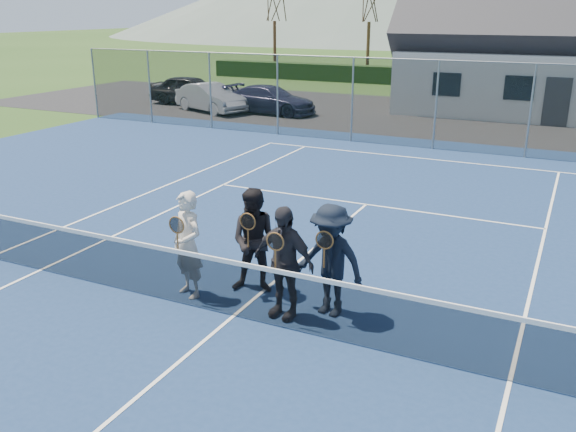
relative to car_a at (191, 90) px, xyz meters
The scene contains 14 objects.
ground 13.62m from the car_a, ahead, with size 220.00×220.00×0.00m, color #284619.
court_surface 23.11m from the car_a, 54.11° to the right, with size 30.00×30.00×0.02m, color navy.
tarmac_carpark 9.65m from the car_a, ahead, with size 40.00×12.00×0.01m, color black.
hedge_row 18.97m from the car_a, 44.45° to the left, with size 40.00×1.20×1.10m, color black.
car_a is the anchor object (origin of this frame).
car_b 2.70m from the car_a, 35.85° to the right, with size 1.39×4.00×1.32m, color #95979D.
car_c 5.02m from the car_a, ahead, with size 1.79×4.40×1.28m, color #1B1C37.
court_markings 23.11m from the car_a, 54.11° to the right, with size 11.03×23.83×0.01m.
tennis_net 23.10m from the car_a, 54.11° to the right, with size 11.68×0.08×1.10m.
perimeter_fence 14.53m from the car_a, 21.06° to the right, with size 30.07×0.07×3.02m.
player_a 22.22m from the car_a, 55.79° to the right, with size 0.77×0.64×1.80m.
player_b 22.25m from the car_a, 52.89° to the right, with size 1.04×0.91×1.80m.
player_c 23.22m from the car_a, 52.21° to the right, with size 1.10×0.56×1.80m.
player_d 23.32m from the car_a, 50.44° to the right, with size 1.27×0.87×1.80m.
Camera 1 is at (4.46, -7.32, 4.56)m, focal length 38.00 mm.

